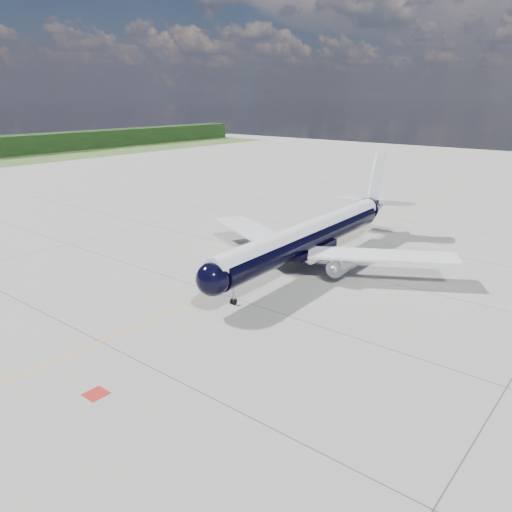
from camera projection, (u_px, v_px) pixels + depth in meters
name	position (u px, v px, depth m)	size (l,w,h in m)	color
ground	(314.00, 251.00, 70.22)	(320.00, 320.00, 0.00)	gray
taxiway_centerline	(294.00, 260.00, 66.53)	(0.16, 160.00, 0.01)	orange
red_marking	(96.00, 394.00, 36.61)	(1.60, 1.60, 0.01)	maroon
main_airliner	(312.00, 235.00, 63.46)	(36.28, 44.20, 12.77)	black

